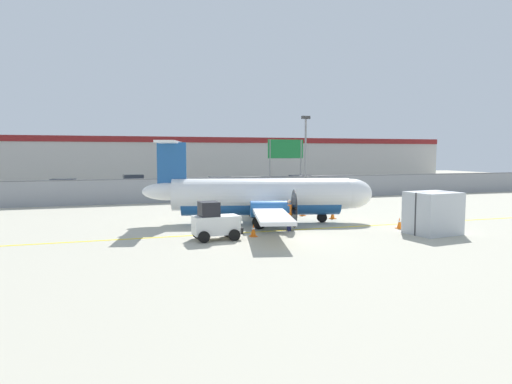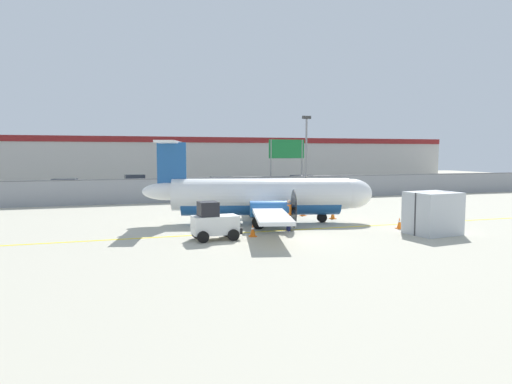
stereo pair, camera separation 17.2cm
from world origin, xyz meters
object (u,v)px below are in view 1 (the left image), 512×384
Objects in this scene: traffic_cone_near_left at (333,214)px; cargo_container at (433,213)px; traffic_cone_far_right at (253,230)px; parked_car_1 at (132,181)px; parked_car_0 at (62,187)px; ground_crew_worker at (289,213)px; highway_sign at (286,154)px; commuter_airplane at (265,197)px; parked_car_3 at (301,182)px; apron_light_pole at (306,152)px; parked_car_2 at (219,184)px; traffic_cone_near_right at (399,223)px; baggage_tug at (215,222)px; traffic_cone_far_left at (303,211)px.

cargo_container is at bearing -69.47° from traffic_cone_near_left.
traffic_cone_far_right is 0.15× the size of parked_car_1.
parked_car_0 is at bearing 113.20° from traffic_cone_far_right.
ground_crew_worker is 0.31× the size of highway_sign.
commuter_airplane is at bearing 97.63° from parked_car_1.
parked_car_3 is 0.59× the size of apron_light_pole.
traffic_cone_near_left is (4.70, 0.33, -1.29)m from commuter_airplane.
highway_sign reaches higher than parked_car_2.
cargo_container is 37.76m from parked_car_1.
traffic_cone_near_left and traffic_cone_near_right have the same top height.
parked_car_3 reaches higher than traffic_cone_far_right.
parked_car_1 is 0.79× the size of highway_sign.
parked_car_0 is at bearing 117.89° from ground_crew_worker.
traffic_cone_far_right is at bearing 3.60° from baggage_tug.
commuter_airplane is 6.04× the size of cargo_container.
ground_crew_worker and parked_car_1 have the same top height.
traffic_cone_near_right is at bearing 133.58° from parked_car_0.
commuter_airplane is 25.16m from parked_car_3.
traffic_cone_far_right is at bearing 159.72° from cargo_container.
parked_car_3 is (7.20, 21.83, 0.58)m from traffic_cone_near_left.
commuter_airplane reaches higher than ground_crew_worker.
traffic_cone_near_right is at bearing -68.40° from traffic_cone_near_left.
parked_car_0 reaches higher than traffic_cone_near_left.
commuter_airplane reaches higher than baggage_tug.
cargo_container is 9.23m from traffic_cone_far_left.
parked_car_0 is (-11.38, 26.54, 0.58)m from traffic_cone_far_right.
parked_car_2 reaches higher than traffic_cone_near_right.
ground_crew_worker and parked_car_0 have the same top height.
parked_car_0 is at bearing -4.86° from parked_car_2.
traffic_cone_far_right is at bearing 79.61° from parked_car_2.
highway_sign reaches higher than cargo_container.
traffic_cone_far_left is at bearing 115.23° from traffic_cone_near_right.
baggage_tug is at bearing -152.11° from traffic_cone_near_left.
traffic_cone_far_left is at bearing 106.29° from cargo_container.
parked_car_0 reaches higher than traffic_cone_far_right.
traffic_cone_far_left is at bearing 105.40° from parked_car_1.
parked_car_1 reaches higher than traffic_cone_far_right.
parked_car_2 reaches higher than traffic_cone_far_left.
apron_light_pole is at bearing 48.54° from baggage_tug.
cargo_container is 0.36× the size of apron_light_pole.
ground_crew_worker is 2.66× the size of traffic_cone_far_right.
commuter_airplane is 24.89× the size of traffic_cone_far_right.
parked_car_2 is at bearing 97.85° from commuter_airplane.
apron_light_pole is (10.76, 13.50, 3.45)m from baggage_tug.
parked_car_1 is at bearing -42.65° from parked_car_2.
traffic_cone_near_right is 26.94m from parked_car_3.
apron_light_pole reaches higher than commuter_airplane.
parked_car_3 is (4.77, 28.34, -0.21)m from cargo_container.
parked_car_2 is (1.82, 24.45, -0.06)m from ground_crew_worker.
traffic_cone_far_right is at bearing 120.08° from parked_car_0.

